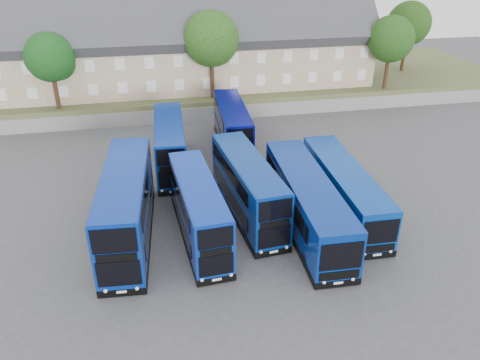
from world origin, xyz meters
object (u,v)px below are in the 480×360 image
dd_front_mid (199,211)px  tree_west (52,59)px  dd_front_left (127,207)px  coach_east_a (306,203)px  tree_east (392,41)px  tree_far (409,25)px  tree_mid (213,41)px

dd_front_mid → tree_west: tree_west is taller
dd_front_left → coach_east_a: bearing=-0.3°
tree_east → tree_far: (6.00, 7.00, 0.34)m
coach_east_a → tree_east: size_ratio=1.63×
dd_front_mid → coach_east_a: (7.28, -0.11, -0.21)m
dd_front_left → tree_east: tree_east is taller
dd_front_left → tree_west: (-6.94, 22.07, 4.74)m
dd_front_left → tree_east: (29.06, 22.07, 5.08)m
dd_front_left → tree_far: bearing=43.9°
dd_front_mid → tree_east: size_ratio=1.26×
coach_east_a → tree_west: size_ratio=1.74×
dd_front_mid → tree_mid: 24.61m
tree_mid → tree_east: bearing=-1.4°
tree_west → coach_east_a: bearing=-50.9°
dd_front_mid → coach_east_a: 7.28m
dd_front_mid → tree_east: (24.55, 22.91, 5.41)m
coach_east_a → tree_far: size_ratio=1.53×
dd_front_mid → tree_west: bearing=112.5°
tree_far → tree_east: bearing=-130.6°
dd_front_left → tree_mid: size_ratio=1.30×
tree_west → tree_east: (36.00, 0.00, 0.34)m
tree_mid → dd_front_left: bearing=-111.9°
tree_mid → tree_east: (20.00, -0.50, -0.68)m
dd_front_left → tree_west: size_ratio=1.57×
dd_front_left → dd_front_mid: 4.60m
dd_front_left → tree_east: 36.84m
dd_front_left → coach_east_a: size_ratio=0.90×
coach_east_a → tree_far: bearing=54.2°
dd_front_mid → tree_mid: size_ratio=1.12×
tree_mid → coach_east_a: bearing=-83.4°
tree_mid → dd_front_mid: bearing=-101.0°
tree_west → tree_east: size_ratio=0.94×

